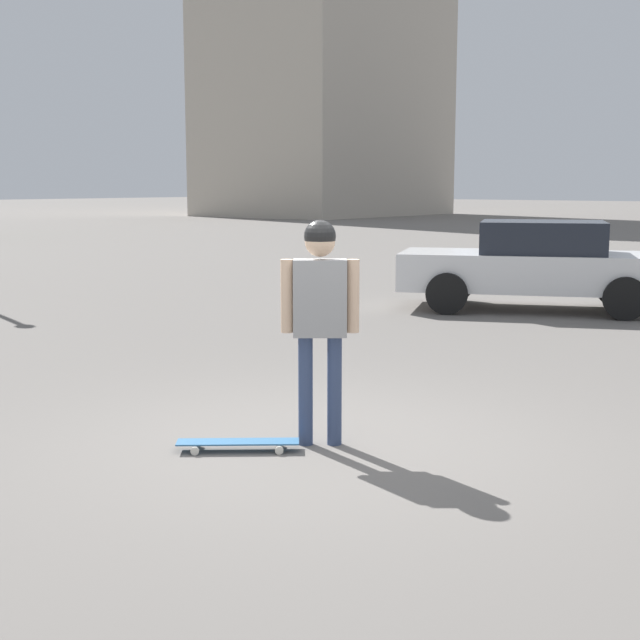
# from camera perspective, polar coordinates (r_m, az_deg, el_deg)

# --- Properties ---
(ground_plane) EXTENTS (220.00, 220.00, 0.00)m
(ground_plane) POSITION_cam_1_polar(r_m,az_deg,el_deg) (7.23, 0.00, -7.96)
(ground_plane) COLOR slate
(person) EXTENTS (0.51, 0.42, 1.80)m
(person) POSITION_cam_1_polar(r_m,az_deg,el_deg) (6.99, 0.00, 1.15)
(person) COLOR #38476B
(person) RESTS_ON ground_plane
(skateboard) EXTENTS (0.85, 0.75, 0.08)m
(skateboard) POSITION_cam_1_polar(r_m,az_deg,el_deg) (7.07, -5.28, -7.83)
(skateboard) COLOR #336693
(skateboard) RESTS_ON ground_plane
(car_parked_near) EXTENTS (4.72, 3.42, 1.48)m
(car_parked_near) POSITION_cam_1_polar(r_m,az_deg,el_deg) (15.22, 13.69, 3.50)
(car_parked_near) COLOR silver
(car_parked_near) RESTS_ON ground_plane
(building_block_distant) EXTENTS (11.43, 15.46, 27.07)m
(building_block_distant) POSITION_cam_1_polar(r_m,az_deg,el_deg) (63.42, 0.39, 19.06)
(building_block_distant) COLOR #B2A899
(building_block_distant) RESTS_ON ground_plane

